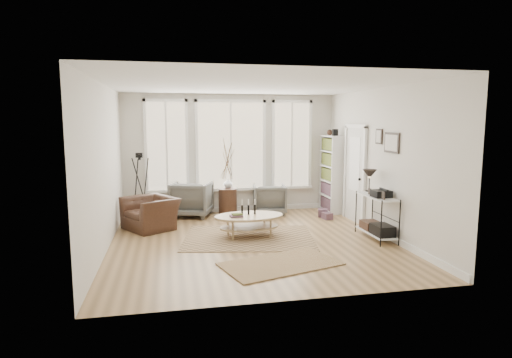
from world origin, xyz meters
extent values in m
plane|color=#A68153|center=(0.00, 0.00, 0.00)|extent=(5.50, 5.50, 0.00)
plane|color=white|center=(0.00, 0.00, 2.90)|extent=(5.50, 5.50, 0.00)
cube|color=silver|center=(0.00, 2.75, 1.45)|extent=(5.20, 0.04, 2.90)
cube|color=silver|center=(0.00, -2.75, 1.45)|extent=(5.20, 0.04, 2.90)
cube|color=silver|center=(-2.60, 0.00, 1.45)|extent=(0.04, 5.50, 2.90)
cube|color=silver|center=(2.60, 0.00, 1.45)|extent=(0.04, 5.50, 2.90)
cube|color=white|center=(0.00, 2.74, 0.06)|extent=(5.10, 0.04, 0.12)
cube|color=white|center=(2.58, 0.00, 0.06)|extent=(0.03, 5.40, 0.12)
cube|color=#CDB687|center=(0.00, 2.73, 1.65)|extent=(1.60, 0.03, 2.10)
cube|color=#CDB687|center=(-1.55, 2.73, 1.65)|extent=(0.90, 0.03, 2.10)
cube|color=#CDB687|center=(1.55, 2.73, 1.65)|extent=(0.90, 0.03, 2.10)
cube|color=white|center=(0.00, 2.71, 1.65)|extent=(1.74, 0.06, 2.24)
cube|color=white|center=(-1.55, 2.71, 1.65)|extent=(1.04, 0.06, 2.24)
cube|color=white|center=(1.55, 2.71, 1.65)|extent=(1.04, 0.06, 2.24)
cube|color=white|center=(0.00, 2.69, 0.57)|extent=(4.10, 0.12, 0.06)
cube|color=silver|center=(2.58, 1.15, 1.05)|extent=(0.04, 0.88, 2.10)
cube|color=white|center=(2.56, 1.15, 1.30)|extent=(0.01, 0.55, 1.20)
cube|color=white|center=(2.56, 0.66, 1.05)|extent=(0.06, 0.08, 2.18)
cube|color=white|center=(2.56, 1.64, 1.05)|extent=(0.06, 0.08, 2.18)
cube|color=white|center=(2.56, 1.15, 2.14)|extent=(0.06, 1.06, 0.08)
sphere|color=black|center=(2.53, 0.82, 1.00)|extent=(0.06, 0.06, 0.06)
cube|color=white|center=(2.43, 1.81, 0.95)|extent=(0.30, 0.03, 1.90)
cube|color=white|center=(2.43, 2.63, 0.95)|extent=(0.30, 0.03, 1.90)
cube|color=white|center=(2.58, 2.23, 0.95)|extent=(0.02, 0.85, 1.90)
cube|color=white|center=(2.43, 2.23, 0.95)|extent=(0.30, 0.81, 1.90)
cube|color=maroon|center=(2.43, 2.23, 0.95)|extent=(0.24, 0.75, 1.76)
cube|color=black|center=(2.43, 2.02, 1.98)|extent=(0.12, 0.10, 0.16)
sphere|color=#3B2318|center=(2.43, 2.38, 1.97)|extent=(0.14, 0.14, 0.14)
cube|color=white|center=(2.38, -0.30, 0.12)|extent=(0.37, 1.07, 0.03)
cube|color=white|center=(2.38, -0.30, 0.82)|extent=(0.37, 1.07, 0.02)
cylinder|color=black|center=(2.20, -0.83, 0.42)|extent=(0.02, 0.02, 0.85)
cylinder|color=black|center=(2.56, -0.83, 0.42)|extent=(0.02, 0.02, 0.85)
cylinder|color=black|center=(2.20, 0.23, 0.42)|extent=(0.02, 0.02, 0.85)
cylinder|color=black|center=(2.56, 0.23, 0.42)|extent=(0.02, 0.02, 0.85)
cylinder|color=black|center=(2.38, 0.05, 0.88)|extent=(0.14, 0.14, 0.02)
cylinder|color=black|center=(2.38, 0.05, 1.01)|extent=(0.02, 0.02, 0.30)
cone|color=black|center=(2.38, 0.05, 1.21)|extent=(0.28, 0.28, 0.18)
cube|color=black|center=(2.38, -0.45, 0.91)|extent=(0.32, 0.30, 0.13)
cube|color=black|center=(2.38, -0.55, 0.23)|extent=(0.32, 0.45, 0.20)
cube|color=#3B2318|center=(2.38, -0.08, 0.21)|extent=(0.32, 0.40, 0.16)
cube|color=black|center=(2.28, -0.72, 0.91)|extent=(0.02, 0.10, 0.14)
cube|color=black|center=(2.28, -0.18, 0.91)|extent=(0.02, 0.10, 0.12)
cube|color=black|center=(2.58, -0.40, 1.85)|extent=(0.03, 0.52, 0.38)
cube|color=silver|center=(2.56, -0.40, 1.85)|extent=(0.01, 0.44, 0.30)
cube|color=black|center=(2.58, 0.10, 1.95)|extent=(0.03, 0.24, 0.30)
cube|color=silver|center=(2.56, 0.10, 1.95)|extent=(0.01, 0.18, 0.24)
cube|color=brown|center=(-0.02, 0.24, 0.01)|extent=(2.77, 2.27, 0.01)
cube|color=brown|center=(0.19, -1.40, 0.01)|extent=(2.03, 1.50, 0.01)
ellipsoid|color=tan|center=(0.01, 0.32, 0.19)|extent=(1.21, 0.81, 0.03)
ellipsoid|color=tan|center=(0.01, 0.32, 0.41)|extent=(1.41, 0.96, 0.04)
cylinder|color=tan|center=(-0.37, 0.11, 0.19)|extent=(0.04, 0.04, 0.39)
cylinder|color=tan|center=(0.38, 0.11, 0.19)|extent=(0.04, 0.04, 0.39)
cylinder|color=tan|center=(-0.37, 0.54, 0.19)|extent=(0.04, 0.04, 0.39)
cylinder|color=tan|center=(0.38, 0.54, 0.19)|extent=(0.04, 0.04, 0.39)
cylinder|color=black|center=(-0.12, 0.38, 0.53)|extent=(0.04, 0.04, 0.19)
cylinder|color=black|center=(0.01, 0.38, 0.53)|extent=(0.04, 0.04, 0.19)
cylinder|color=black|center=(0.13, 0.38, 0.53)|extent=(0.04, 0.04, 0.19)
cube|color=#274528|center=(-0.25, 0.23, 0.46)|extent=(0.24, 0.17, 0.06)
imported|color=#60615C|center=(-0.99, 2.40, 0.42)|extent=(1.12, 1.14, 0.83)
imported|color=#60615C|center=(0.88, 2.31, 0.36)|extent=(0.88, 0.90, 0.73)
cylinder|color=#3B2318|center=(-0.15, 2.29, 0.33)|extent=(0.44, 0.44, 0.65)
imported|color=silver|center=(-0.12, 2.42, 0.77)|extent=(0.23, 0.23, 0.23)
imported|color=#3B2318|center=(-1.91, 1.34, 0.33)|extent=(1.35, 1.31, 0.67)
cylinder|color=black|center=(-2.16, 2.30, 1.41)|extent=(0.06, 0.06, 0.06)
cube|color=black|center=(-2.16, 2.30, 1.48)|extent=(0.16, 0.13, 0.11)
cylinder|color=black|center=(-2.16, 2.22, 1.48)|extent=(0.06, 0.09, 0.06)
cube|color=maroon|center=(2.05, 1.73, 0.09)|extent=(0.30, 0.34, 0.18)
cube|color=maroon|center=(2.05, 1.44, 0.08)|extent=(0.22, 0.26, 0.15)
camera|label=1|loc=(-1.49, -7.71, 2.26)|focal=30.00mm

